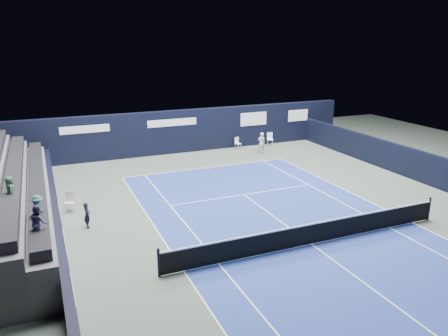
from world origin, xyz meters
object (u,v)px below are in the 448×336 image
object	(u,v)px
folding_chair_back_b	(270,138)
tennis_net	(312,233)
line_judge_chair	(70,200)
folding_chair_back_a	(237,141)
tennis_player	(261,143)

from	to	relation	value
folding_chair_back_b	tennis_net	world-z (taller)	tennis_net
line_judge_chair	folding_chair_back_a	bearing A→B (deg)	54.52
folding_chair_back_a	folding_chair_back_b	size ratio (longest dim) A/B	0.88
folding_chair_back_b	line_judge_chair	distance (m)	17.53
tennis_net	line_judge_chair	bearing A→B (deg)	138.71
line_judge_chair	tennis_net	distance (m)	11.66
folding_chair_back_b	tennis_net	size ratio (longest dim) A/B	0.08
line_judge_chair	tennis_net	size ratio (longest dim) A/B	0.07
folding_chair_back_a	tennis_net	bearing A→B (deg)	-118.60
tennis_player	tennis_net	bearing A→B (deg)	-109.81
folding_chair_back_a	folding_chair_back_b	world-z (taller)	folding_chair_back_b
line_judge_chair	tennis_player	bearing A→B (deg)	46.16
line_judge_chair	tennis_player	distance (m)	15.07
folding_chair_back_a	line_judge_chair	world-z (taller)	line_judge_chair
folding_chair_back_a	tennis_player	bearing A→B (deg)	-75.54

